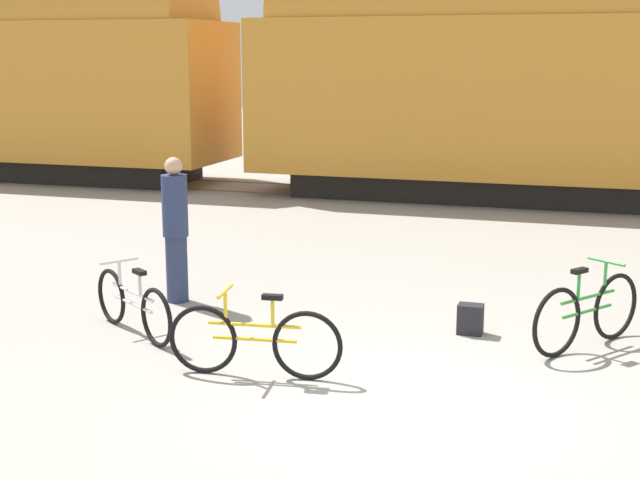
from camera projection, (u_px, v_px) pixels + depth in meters
name	position (u px, v px, depth m)	size (l,w,h in m)	color
ground_plane	(412.00, 404.00, 8.02)	(80.00, 80.00, 0.00)	gray
freight_train	(531.00, 71.00, 18.44)	(37.65, 2.93, 5.20)	black
rail_near	(522.00, 206.00, 18.33)	(49.65, 0.07, 0.01)	#4C4238
rail_far	(528.00, 195.00, 19.67)	(49.65, 0.07, 0.01)	#4C4238
bicycle_silver	(133.00, 305.00, 9.92)	(1.47, 1.01, 0.81)	black
bicycle_yellow	(255.00, 340.00, 8.62)	(1.73, 0.46, 0.86)	black
bicycle_green	(587.00, 312.00, 9.46)	(1.06, 1.44, 0.93)	black
person_in_navy	(176.00, 229.00, 11.14)	(0.32, 0.32, 1.84)	#283351
backpack	(470.00, 319.00, 9.98)	(0.28, 0.20, 0.34)	black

